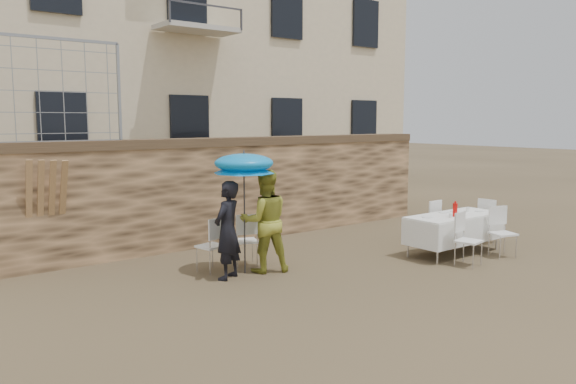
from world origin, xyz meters
TOP-DOWN VIEW (x-y plane):
  - ground at (0.00, 0.00)m, footprint 80.00×80.00m
  - stone_wall at (0.00, 5.00)m, footprint 13.00×0.50m
  - chain_link_fence at (-3.00, 5.00)m, footprint 3.20×0.06m
  - man_suit at (-0.62, 2.50)m, footprint 0.71×0.63m
  - woman_dress at (0.13, 2.50)m, footprint 1.05×0.94m
  - umbrella at (-0.22, 2.60)m, footprint 1.04×1.04m
  - couple_chair_left at (-0.62, 3.05)m, footprint 0.57×0.57m
  - couple_chair_right at (0.08, 3.05)m, footprint 0.61×0.61m
  - banquet_table at (3.84, 1.32)m, footprint 2.10×0.85m
  - soda_bottle at (3.64, 1.17)m, footprint 0.09×0.09m
  - table_chair_front_left at (3.24, 0.57)m, footprint 0.56×0.56m
  - table_chair_front_right at (4.34, 0.57)m, footprint 0.62×0.62m
  - table_chair_back at (4.04, 2.12)m, footprint 0.49×0.49m
  - table_chair_side at (5.24, 1.42)m, footprint 0.52×0.52m
  - wood_planks at (-2.83, 4.76)m, footprint 0.70×0.20m

SIDE VIEW (x-z plane):
  - ground at x=0.00m, z-range 0.00..0.00m
  - couple_chair_left at x=-0.62m, z-range 0.00..0.96m
  - couple_chair_right at x=0.08m, z-range 0.00..0.96m
  - table_chair_front_left at x=3.24m, z-range 0.00..0.96m
  - table_chair_front_right at x=4.34m, z-range 0.00..0.96m
  - table_chair_back at x=4.04m, z-range 0.00..0.96m
  - table_chair_side at x=5.24m, z-range 0.00..0.96m
  - banquet_table at x=3.84m, z-range 0.34..1.12m
  - man_suit at x=-0.62m, z-range 0.00..1.63m
  - woman_dress at x=0.13m, z-range 0.00..1.77m
  - soda_bottle at x=3.64m, z-range 0.77..1.04m
  - wood_planks at x=-2.83m, z-range 0.00..2.00m
  - stone_wall at x=0.00m, z-range 0.00..2.20m
  - umbrella at x=-0.22m, z-range 0.86..2.80m
  - chain_link_fence at x=-3.00m, z-range 2.20..4.00m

